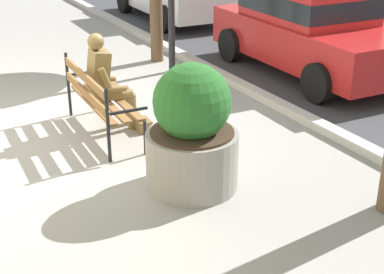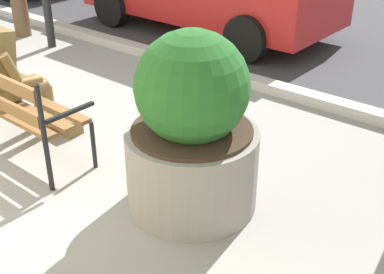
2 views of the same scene
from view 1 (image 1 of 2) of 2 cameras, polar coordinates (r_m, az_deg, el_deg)
The scene contains 6 objects.
ground_plane at distance 8.05m, azimuth -10.91°, elevation 0.83°, with size 80.00×80.00×0.00m, color gray.
curb_stone at distance 9.22m, azimuth 6.46°, elevation 4.45°, with size 60.00×0.20×0.12m, color #B2AFA8.
park_bench at distance 7.64m, azimuth -9.51°, elevation 4.05°, with size 1.81×0.58×0.95m.
bronze_statue_seated at distance 7.73m, azimuth -8.26°, elevation 5.33°, with size 0.67×0.76×1.37m.
concrete_planter at distance 6.11m, azimuth 0.00°, elevation 0.38°, with size 1.02×1.02×1.43m.
parked_car_red at distance 10.46m, azimuth 11.77°, elevation 10.83°, with size 4.13×1.98×1.56m.
Camera 1 is at (7.15, -2.10, 3.04)m, focal length 52.83 mm.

